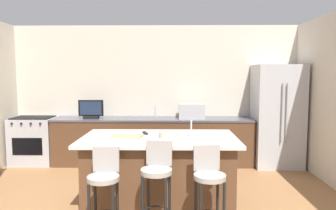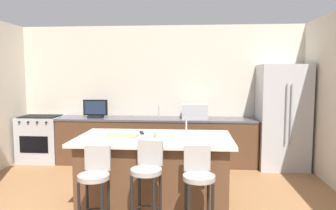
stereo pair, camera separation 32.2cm
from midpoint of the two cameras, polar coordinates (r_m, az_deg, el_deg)
wall_back at (r=6.43m, az=-3.70°, el=2.09°), size 6.11×0.12×2.69m
counter_back at (r=6.18m, az=-4.22°, el=-6.49°), size 3.81×0.62×0.89m
kitchen_island at (r=4.24m, az=-3.80°, el=-11.74°), size 2.00×1.11×0.93m
refrigerator at (r=6.27m, az=17.58°, el=-1.84°), size 0.86×0.77×1.91m
range_oven at (r=6.78m, az=-24.19°, el=-5.82°), size 0.80×0.63×0.91m
microwave at (r=6.06m, az=2.73°, el=-1.07°), size 0.48×0.36×0.29m
tv_monitor at (r=6.25m, az=-15.11°, el=-0.89°), size 0.47×0.16×0.35m
sink_faucet_back at (r=6.18m, az=-3.79°, el=-1.17°), size 0.02×0.02×0.24m
sink_faucet_island at (r=4.10m, az=1.94°, el=-4.25°), size 0.02×0.02×0.22m
bar_stool_left at (r=3.58m, az=-14.02°, el=-13.68°), size 0.34×0.34×0.95m
bar_stool_center at (r=3.54m, az=-4.66°, el=-13.08°), size 0.34×0.36×1.00m
bar_stool_right at (r=3.48m, az=4.66°, el=-13.88°), size 0.34×0.36×0.97m
fruit_bowl at (r=4.08m, az=-2.17°, el=-5.34°), size 0.24×0.24×0.07m
cell_phone at (r=4.21m, az=-7.32°, el=-5.48°), size 0.09×0.16×0.01m
tv_remote at (r=4.36m, az=-6.25°, el=-5.02°), size 0.09×0.18×0.02m
cutting_board at (r=4.17m, az=-9.56°, el=-5.55°), size 0.42×0.30×0.02m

